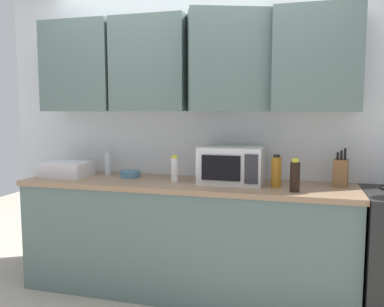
% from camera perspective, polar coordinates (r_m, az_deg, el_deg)
% --- Properties ---
extents(wall_back_with_cabinets, '(3.47, 0.52, 2.60)m').
position_cam_1_polar(wall_back_with_cabinets, '(3.33, 0.03, 8.21)').
color(wall_back_with_cabinets, white).
rests_on(wall_back_with_cabinets, ground_plane).
extents(counter_run, '(2.60, 0.63, 0.90)m').
position_cam_1_polar(counter_run, '(3.27, -1.06, -11.80)').
color(counter_run, slate).
rests_on(counter_run, ground_plane).
extents(microwave, '(0.48, 0.37, 0.28)m').
position_cam_1_polar(microwave, '(3.11, 5.64, -1.62)').
color(microwave, silver).
rests_on(microwave, counter_run).
extents(dish_rack, '(0.38, 0.30, 0.12)m').
position_cam_1_polar(dish_rack, '(3.59, -17.32, -2.12)').
color(dish_rack, silver).
rests_on(dish_rack, counter_run).
extents(knife_block, '(0.12, 0.14, 0.28)m').
position_cam_1_polar(knife_block, '(3.16, 20.30, -2.52)').
color(knife_block, brown).
rests_on(knife_block, counter_run).
extents(bottle_clear_tall, '(0.06, 0.06, 0.21)m').
position_cam_1_polar(bottle_clear_tall, '(3.58, -11.82, -1.35)').
color(bottle_clear_tall, silver).
rests_on(bottle_clear_tall, counter_run).
extents(bottle_soy_dark, '(0.07, 0.07, 0.23)m').
position_cam_1_polar(bottle_soy_dark, '(2.86, 14.37, -3.12)').
color(bottle_soy_dark, black).
rests_on(bottle_soy_dark, counter_run).
extents(bottle_amber_vinegar, '(0.08, 0.08, 0.24)m').
position_cam_1_polar(bottle_amber_vinegar, '(3.00, 11.84, -2.52)').
color(bottle_amber_vinegar, '#AD701E').
rests_on(bottle_amber_vinegar, counter_run).
extents(bottle_white_jar, '(0.06, 0.06, 0.21)m').
position_cam_1_polar(bottle_white_jar, '(3.15, -2.49, -2.22)').
color(bottle_white_jar, white).
rests_on(bottle_white_jar, counter_run).
extents(bowl_ceramic_small, '(0.16, 0.16, 0.05)m').
position_cam_1_polar(bowl_ceramic_small, '(3.41, -8.76, -2.88)').
color(bowl_ceramic_small, teal).
rests_on(bowl_ceramic_small, counter_run).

